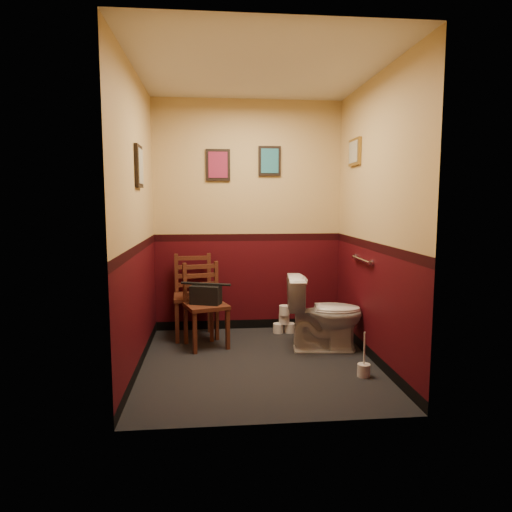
# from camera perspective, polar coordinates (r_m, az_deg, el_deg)

# --- Properties ---
(floor) EXTENTS (2.20, 2.40, 0.00)m
(floor) POSITION_cam_1_polar(r_m,az_deg,el_deg) (4.47, 0.32, -13.22)
(floor) COLOR black
(floor) RESTS_ON ground
(ceiling) EXTENTS (2.20, 2.40, 0.00)m
(ceiling) POSITION_cam_1_polar(r_m,az_deg,el_deg) (4.36, 0.35, 22.37)
(ceiling) COLOR silver
(ceiling) RESTS_ON ground
(wall_back) EXTENTS (2.20, 0.00, 2.70)m
(wall_back) POSITION_cam_1_polar(r_m,az_deg,el_deg) (5.40, -0.99, 4.91)
(wall_back) COLOR #3C070D
(wall_back) RESTS_ON ground
(wall_front) EXTENTS (2.20, 0.00, 2.70)m
(wall_front) POSITION_cam_1_polar(r_m,az_deg,el_deg) (3.01, 2.69, 3.29)
(wall_front) COLOR #3C070D
(wall_front) RESTS_ON ground
(wall_left) EXTENTS (0.00, 2.40, 2.70)m
(wall_left) POSITION_cam_1_polar(r_m,az_deg,el_deg) (4.23, -14.69, 4.12)
(wall_left) COLOR #3C070D
(wall_left) RESTS_ON ground
(wall_right) EXTENTS (0.00, 2.40, 2.70)m
(wall_right) POSITION_cam_1_polar(r_m,az_deg,el_deg) (4.45, 14.60, 4.25)
(wall_right) COLOR #3C070D
(wall_right) RESTS_ON ground
(grab_bar) EXTENTS (0.05, 0.56, 0.06)m
(grab_bar) POSITION_cam_1_polar(r_m,az_deg,el_deg) (4.71, 13.06, -0.45)
(grab_bar) COLOR silver
(grab_bar) RESTS_ON wall_right
(framed_print_back_a) EXTENTS (0.28, 0.04, 0.36)m
(framed_print_back_a) POSITION_cam_1_polar(r_m,az_deg,el_deg) (5.37, -4.78, 11.28)
(framed_print_back_a) COLOR black
(framed_print_back_a) RESTS_ON wall_back
(framed_print_back_b) EXTENTS (0.26, 0.04, 0.34)m
(framed_print_back_b) POSITION_cam_1_polar(r_m,az_deg,el_deg) (5.42, 1.71, 11.79)
(framed_print_back_b) COLOR black
(framed_print_back_b) RESTS_ON wall_back
(framed_print_left) EXTENTS (0.04, 0.30, 0.38)m
(framed_print_left) POSITION_cam_1_polar(r_m,az_deg,el_deg) (4.34, -14.41, 10.81)
(framed_print_left) COLOR black
(framed_print_left) RESTS_ON wall_left
(framed_print_right) EXTENTS (0.04, 0.34, 0.28)m
(framed_print_right) POSITION_cam_1_polar(r_m,az_deg,el_deg) (5.04, 12.22, 12.58)
(framed_print_right) COLOR olive
(framed_print_right) RESTS_ON wall_right
(toilet) EXTENTS (0.82, 0.51, 0.76)m
(toilet) POSITION_cam_1_polar(r_m,az_deg,el_deg) (4.80, 8.55, -7.13)
(toilet) COLOR white
(toilet) RESTS_ON floor
(toilet_brush) EXTENTS (0.11, 0.11, 0.40)m
(toilet_brush) POSITION_cam_1_polar(r_m,az_deg,el_deg) (4.24, 13.32, -13.62)
(toilet_brush) COLOR silver
(toilet_brush) RESTS_ON floor
(chair_left) EXTENTS (0.46, 0.46, 0.93)m
(chair_left) POSITION_cam_1_polar(r_m,az_deg,el_deg) (5.23, -7.81, -4.97)
(chair_left) COLOR #552819
(chair_left) RESTS_ON floor
(chair_right) EXTENTS (0.52, 0.52, 0.88)m
(chair_right) POSITION_cam_1_polar(r_m,az_deg,el_deg) (4.89, -6.41, -6.09)
(chair_right) COLOR #552819
(chair_right) RESTS_ON floor
(handbag) EXTENTS (0.34, 0.25, 0.23)m
(handbag) POSITION_cam_1_polar(r_m,az_deg,el_deg) (4.83, -6.29, -4.82)
(handbag) COLOR black
(handbag) RESTS_ON chair_right
(tp_stack) EXTENTS (0.25, 0.15, 0.33)m
(tp_stack) POSITION_cam_1_polar(r_m,az_deg,el_deg) (5.39, 3.53, -8.15)
(tp_stack) COLOR silver
(tp_stack) RESTS_ON floor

